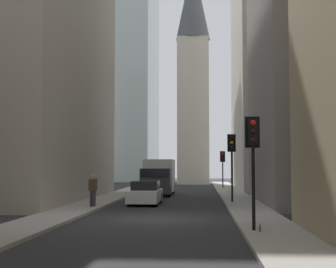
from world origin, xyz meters
TOP-DOWN VIEW (x-y plane):
  - ground_plane at (0.00, 0.00)m, footprint 135.00×135.00m
  - sidewalk_right at (0.00, 4.50)m, footprint 90.00×2.20m
  - sidewalk_left at (0.00, -4.50)m, footprint 90.00×2.20m
  - building_left_far at (28.07, -10.60)m, footprint 16.21×10.50m
  - building_right_midfar at (10.62, 10.59)m, footprint 19.07×10.50m
  - glass_tower_distant at (54.91, 12.60)m, footprint 18.06×14.00m
  - church_spire at (40.44, -0.96)m, footprint 4.43×4.43m
  - delivery_truck at (16.98, 1.40)m, footprint 6.46×2.25m
  - sedan_white at (7.94, 1.40)m, footprint 4.30×1.78m
  - traffic_light_foreground at (-4.48, -3.82)m, footprint 0.43×0.52m
  - traffic_light_midblock at (8.54, -3.89)m, footprint 0.43×0.52m
  - traffic_light_far_junction at (27.78, -4.16)m, footprint 0.43×0.52m
  - pedestrian at (4.58, 3.88)m, footprint 0.26×0.44m
  - discarded_bottle at (-4.86, -3.98)m, footprint 0.07×0.07m

SIDE VIEW (x-z plane):
  - ground_plane at x=0.00m, z-range 0.00..0.00m
  - sidewalk_right at x=0.00m, z-range 0.00..0.14m
  - sidewalk_left at x=0.00m, z-range 0.00..0.14m
  - discarded_bottle at x=-4.86m, z-range 0.11..0.38m
  - sedan_white at x=7.94m, z-range -0.04..1.37m
  - pedestrian at x=4.58m, z-range 0.22..1.96m
  - delivery_truck at x=16.98m, z-range 0.04..2.88m
  - traffic_light_far_junction at x=27.78m, z-range 1.00..4.69m
  - traffic_light_foreground at x=-4.48m, z-range 1.06..5.00m
  - traffic_light_midblock at x=8.54m, z-range 1.12..5.29m
  - building_right_midfar at x=10.62m, z-range 0.01..20.90m
  - church_spire at x=40.44m, z-range 0.67..30.19m
  - building_left_far at x=28.07m, z-range 0.01..32.82m
  - glass_tower_distant at x=54.91m, z-range 0.00..57.87m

